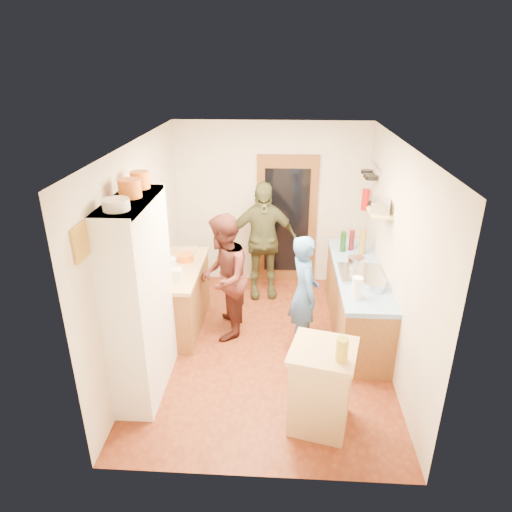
# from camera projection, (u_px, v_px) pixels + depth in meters

# --- Properties ---
(floor) EXTENTS (3.00, 4.00, 0.02)m
(floor) POSITION_uv_depth(u_px,v_px,m) (265.00, 347.00, 5.92)
(floor) COLOR brown
(floor) RESTS_ON ground
(ceiling) EXTENTS (3.00, 4.00, 0.02)m
(ceiling) POSITION_uv_depth(u_px,v_px,m) (267.00, 143.00, 4.87)
(ceiling) COLOR silver
(ceiling) RESTS_ON ground
(wall_back) EXTENTS (3.00, 0.02, 2.60)m
(wall_back) POSITION_uv_depth(u_px,v_px,m) (271.00, 205.00, 7.23)
(wall_back) COLOR beige
(wall_back) RESTS_ON ground
(wall_front) EXTENTS (3.00, 0.02, 2.60)m
(wall_front) POSITION_uv_depth(u_px,v_px,m) (256.00, 358.00, 3.56)
(wall_front) COLOR beige
(wall_front) RESTS_ON ground
(wall_left) EXTENTS (0.02, 4.00, 2.60)m
(wall_left) POSITION_uv_depth(u_px,v_px,m) (141.00, 252.00, 5.48)
(wall_left) COLOR beige
(wall_left) RESTS_ON ground
(wall_right) EXTENTS (0.02, 4.00, 2.60)m
(wall_right) POSITION_uv_depth(u_px,v_px,m) (396.00, 258.00, 5.31)
(wall_right) COLOR beige
(wall_right) RESTS_ON ground
(door_frame) EXTENTS (0.95, 0.06, 2.10)m
(door_frame) POSITION_uv_depth(u_px,v_px,m) (287.00, 221.00, 7.28)
(door_frame) COLOR brown
(door_frame) RESTS_ON ground
(door_glass) EXTENTS (0.70, 0.02, 1.70)m
(door_glass) POSITION_uv_depth(u_px,v_px,m) (287.00, 221.00, 7.25)
(door_glass) COLOR black
(door_glass) RESTS_ON door_frame
(hutch_body) EXTENTS (0.40, 1.20, 2.20)m
(hutch_body) POSITION_uv_depth(u_px,v_px,m) (140.00, 300.00, 4.81)
(hutch_body) COLOR white
(hutch_body) RESTS_ON ground
(hutch_top_shelf) EXTENTS (0.40, 1.14, 0.04)m
(hutch_top_shelf) POSITION_uv_depth(u_px,v_px,m) (129.00, 201.00, 4.38)
(hutch_top_shelf) COLOR white
(hutch_top_shelf) RESTS_ON hutch_body
(plate_stack) EXTENTS (0.24, 0.24, 0.10)m
(plate_stack) POSITION_uv_depth(u_px,v_px,m) (116.00, 205.00, 4.05)
(plate_stack) COLOR white
(plate_stack) RESTS_ON hutch_top_shelf
(orange_pot_a) EXTENTS (0.22, 0.22, 0.18)m
(orange_pot_a) POSITION_uv_depth(u_px,v_px,m) (130.00, 188.00, 4.40)
(orange_pot_a) COLOR orange
(orange_pot_a) RESTS_ON hutch_top_shelf
(orange_pot_b) EXTENTS (0.20, 0.20, 0.18)m
(orange_pot_b) POSITION_uv_depth(u_px,v_px,m) (140.00, 180.00, 4.71)
(orange_pot_b) COLOR orange
(orange_pot_b) RESTS_ON hutch_top_shelf
(left_counter_base) EXTENTS (0.60, 1.40, 0.85)m
(left_counter_base) POSITION_uv_depth(u_px,v_px,m) (179.00, 299.00, 6.22)
(left_counter_base) COLOR brown
(left_counter_base) RESTS_ON ground
(left_counter_top) EXTENTS (0.64, 1.44, 0.05)m
(left_counter_top) POSITION_uv_depth(u_px,v_px,m) (177.00, 269.00, 6.04)
(left_counter_top) COLOR tan
(left_counter_top) RESTS_ON left_counter_base
(toaster) EXTENTS (0.22, 0.15, 0.16)m
(toaster) POSITION_uv_depth(u_px,v_px,m) (173.00, 275.00, 5.64)
(toaster) COLOR white
(toaster) RESTS_ON left_counter_top
(kettle) EXTENTS (0.18, 0.18, 0.19)m
(kettle) POSITION_uv_depth(u_px,v_px,m) (170.00, 266.00, 5.84)
(kettle) COLOR white
(kettle) RESTS_ON left_counter_top
(orange_bowl) EXTENTS (0.28, 0.28, 0.10)m
(orange_bowl) POSITION_uv_depth(u_px,v_px,m) (186.00, 257.00, 6.20)
(orange_bowl) COLOR orange
(orange_bowl) RESTS_ON left_counter_top
(chopping_board) EXTENTS (0.33, 0.26, 0.02)m
(chopping_board) POSITION_uv_depth(u_px,v_px,m) (187.00, 250.00, 6.55)
(chopping_board) COLOR tan
(chopping_board) RESTS_ON left_counter_top
(right_counter_base) EXTENTS (0.60, 2.20, 0.84)m
(right_counter_base) POSITION_uv_depth(u_px,v_px,m) (356.00, 302.00, 6.14)
(right_counter_base) COLOR brown
(right_counter_base) RESTS_ON ground
(right_counter_top) EXTENTS (0.62, 2.22, 0.06)m
(right_counter_top) POSITION_uv_depth(u_px,v_px,m) (359.00, 272.00, 5.96)
(right_counter_top) COLOR blue
(right_counter_top) RESTS_ON right_counter_base
(hob) EXTENTS (0.55, 0.58, 0.04)m
(hob) POSITION_uv_depth(u_px,v_px,m) (361.00, 273.00, 5.81)
(hob) COLOR silver
(hob) RESTS_ON right_counter_top
(pot_on_hob) EXTENTS (0.22, 0.22, 0.14)m
(pot_on_hob) POSITION_uv_depth(u_px,v_px,m) (356.00, 262.00, 5.91)
(pot_on_hob) COLOR silver
(pot_on_hob) RESTS_ON hob
(bottle_a) EXTENTS (0.09, 0.09, 0.30)m
(bottle_a) POSITION_uv_depth(u_px,v_px,m) (343.00, 242.00, 6.46)
(bottle_a) COLOR #143F14
(bottle_a) RESTS_ON right_counter_top
(bottle_b) EXTENTS (0.09, 0.09, 0.30)m
(bottle_b) POSITION_uv_depth(u_px,v_px,m) (352.00, 240.00, 6.52)
(bottle_b) COLOR #591419
(bottle_b) RESTS_ON right_counter_top
(bottle_c) EXTENTS (0.09, 0.09, 0.35)m
(bottle_c) POSITION_uv_depth(u_px,v_px,m) (363.00, 242.00, 6.37)
(bottle_c) COLOR olive
(bottle_c) RESTS_ON right_counter_top
(paper_towel) EXTENTS (0.14, 0.14, 0.27)m
(paper_towel) POSITION_uv_depth(u_px,v_px,m) (357.00, 288.00, 5.20)
(paper_towel) COLOR white
(paper_towel) RESTS_ON right_counter_top
(mixing_bowl) EXTENTS (0.31, 0.31, 0.10)m
(mixing_bowl) POSITION_uv_depth(u_px,v_px,m) (375.00, 285.00, 5.44)
(mixing_bowl) COLOR silver
(mixing_bowl) RESTS_ON right_counter_top
(island_base) EXTENTS (0.66, 0.66, 0.86)m
(island_base) POSITION_uv_depth(u_px,v_px,m) (321.00, 389.00, 4.52)
(island_base) COLOR tan
(island_base) RESTS_ON ground
(island_top) EXTENTS (0.75, 0.75, 0.05)m
(island_top) POSITION_uv_depth(u_px,v_px,m) (323.00, 351.00, 4.33)
(island_top) COLOR tan
(island_top) RESTS_ON island_base
(cutting_board) EXTENTS (0.41, 0.35, 0.02)m
(cutting_board) POSITION_uv_depth(u_px,v_px,m) (319.00, 346.00, 4.39)
(cutting_board) COLOR white
(cutting_board) RESTS_ON island_top
(oil_jar) EXTENTS (0.14, 0.14, 0.23)m
(oil_jar) POSITION_uv_depth(u_px,v_px,m) (342.00, 349.00, 4.13)
(oil_jar) COLOR #AD9E2D
(oil_jar) RESTS_ON island_top
(pan_rail) EXTENTS (0.02, 0.65, 0.02)m
(pan_rail) POSITION_uv_depth(u_px,v_px,m) (375.00, 166.00, 6.41)
(pan_rail) COLOR silver
(pan_rail) RESTS_ON wall_right
(pan_hang_a) EXTENTS (0.18, 0.18, 0.05)m
(pan_hang_a) POSITION_uv_depth(u_px,v_px,m) (371.00, 178.00, 6.30)
(pan_hang_a) COLOR black
(pan_hang_a) RESTS_ON pan_rail
(pan_hang_b) EXTENTS (0.16, 0.16, 0.05)m
(pan_hang_b) POSITION_uv_depth(u_px,v_px,m) (369.00, 176.00, 6.49)
(pan_hang_b) COLOR black
(pan_hang_b) RESTS_ON pan_rail
(pan_hang_c) EXTENTS (0.17, 0.17, 0.05)m
(pan_hang_c) POSITION_uv_depth(u_px,v_px,m) (367.00, 172.00, 6.67)
(pan_hang_c) COLOR black
(pan_hang_c) RESTS_ON pan_rail
(wall_shelf) EXTENTS (0.26, 0.42, 0.03)m
(wall_shelf) POSITION_uv_depth(u_px,v_px,m) (380.00, 213.00, 5.57)
(wall_shelf) COLOR tan
(wall_shelf) RESTS_ON wall_right
(radio) EXTENTS (0.28, 0.34, 0.15)m
(radio) POSITION_uv_depth(u_px,v_px,m) (381.00, 206.00, 5.53)
(radio) COLOR silver
(radio) RESTS_ON wall_shelf
(ext_bracket) EXTENTS (0.06, 0.10, 0.04)m
(ext_bracket) POSITION_uv_depth(u_px,v_px,m) (369.00, 203.00, 6.81)
(ext_bracket) COLOR black
(ext_bracket) RESTS_ON wall_right
(fire_extinguisher) EXTENTS (0.11, 0.11, 0.32)m
(fire_extinguisher) POSITION_uv_depth(u_px,v_px,m) (365.00, 200.00, 6.79)
(fire_extinguisher) COLOR red
(fire_extinguisher) RESTS_ON wall_right
(picture_frame) EXTENTS (0.03, 0.25, 0.30)m
(picture_frame) POSITION_uv_depth(u_px,v_px,m) (81.00, 242.00, 3.76)
(picture_frame) COLOR gold
(picture_frame) RESTS_ON wall_left
(person_hob) EXTENTS (0.48, 0.62, 1.52)m
(person_hob) POSITION_uv_depth(u_px,v_px,m) (307.00, 294.00, 5.65)
(person_hob) COLOR #3761A4
(person_hob) RESTS_ON ground
(person_left) EXTENTS (0.64, 0.82, 1.68)m
(person_left) POSITION_uv_depth(u_px,v_px,m) (226.00, 276.00, 5.92)
(person_left) COLOR #441D19
(person_left) RESTS_ON ground
(person_back) EXTENTS (1.12, 0.59, 1.82)m
(person_back) POSITION_uv_depth(u_px,v_px,m) (263.00, 241.00, 6.87)
(person_back) COLOR #404226
(person_back) RESTS_ON ground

